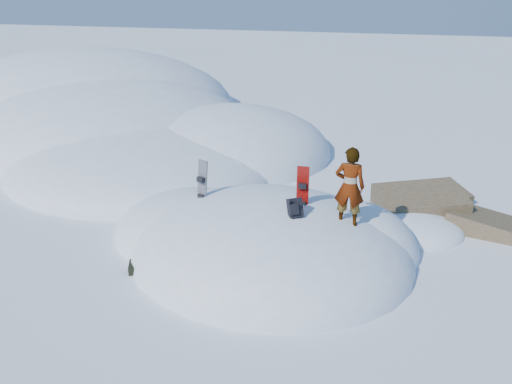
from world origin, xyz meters
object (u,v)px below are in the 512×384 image
(snowboard_red, at_px, (302,197))
(snowboard_dark, at_px, (202,190))
(backpack, at_px, (295,208))
(person, at_px, (350,187))

(snowboard_red, distance_m, snowboard_dark, 2.63)
(backpack, relative_size, person, 0.28)
(snowboard_red, height_order, person, person)
(snowboard_red, distance_m, backpack, 0.66)
(snowboard_dark, relative_size, backpack, 3.04)
(snowboard_red, relative_size, snowboard_dark, 0.98)
(person, bearing_deg, snowboard_dark, -5.66)
(snowboard_dark, bearing_deg, person, 15.61)
(person, bearing_deg, snowboard_red, -11.71)
(snowboard_dark, relative_size, person, 0.85)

